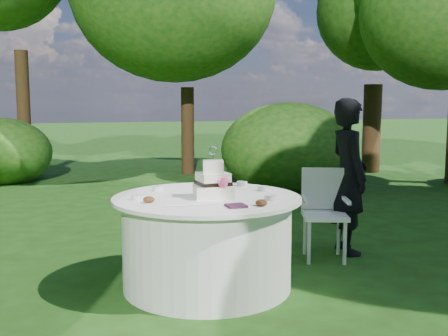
% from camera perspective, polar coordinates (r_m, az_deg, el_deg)
% --- Properties ---
extents(ground, '(80.00, 80.00, 0.00)m').
position_cam_1_polar(ground, '(4.54, -1.83, -12.71)').
color(ground, '#1E3A10').
rests_on(ground, ground).
extents(napkins, '(0.14, 0.14, 0.02)m').
position_cam_1_polar(napkins, '(3.89, 1.32, -4.13)').
color(napkins, '#441D37').
rests_on(napkins, table).
extents(feather_plume, '(0.48, 0.07, 0.01)m').
position_cam_1_polar(feather_plume, '(3.97, -3.46, -3.96)').
color(feather_plume, white).
rests_on(feather_plume, table).
extents(guest, '(0.46, 0.63, 1.59)m').
position_cam_1_polar(guest, '(5.50, 13.37, -0.88)').
color(guest, black).
rests_on(guest, ground).
extents(table, '(1.56, 1.56, 0.77)m').
position_cam_1_polar(table, '(4.42, -1.85, -7.97)').
color(table, silver).
rests_on(table, ground).
extents(cake, '(0.35, 0.35, 0.42)m').
position_cam_1_polar(cake, '(4.29, -1.17, -1.68)').
color(cake, white).
rests_on(cake, table).
extents(chair, '(0.55, 0.55, 0.89)m').
position_cam_1_polar(chair, '(5.31, 10.80, -4.12)').
color(chair, white).
rests_on(chair, ground).
extents(votives, '(1.23, 0.86, 0.04)m').
position_cam_1_polar(votives, '(4.49, -0.98, -2.49)').
color(votives, silver).
rests_on(votives, table).
extents(petal_cups, '(0.86, 0.50, 0.05)m').
position_cam_1_polar(petal_cups, '(3.99, -2.18, -3.62)').
color(petal_cups, '#562D16').
rests_on(petal_cups, table).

